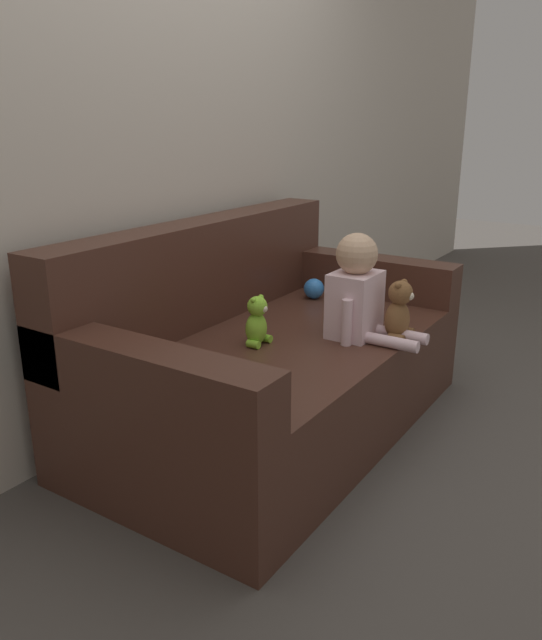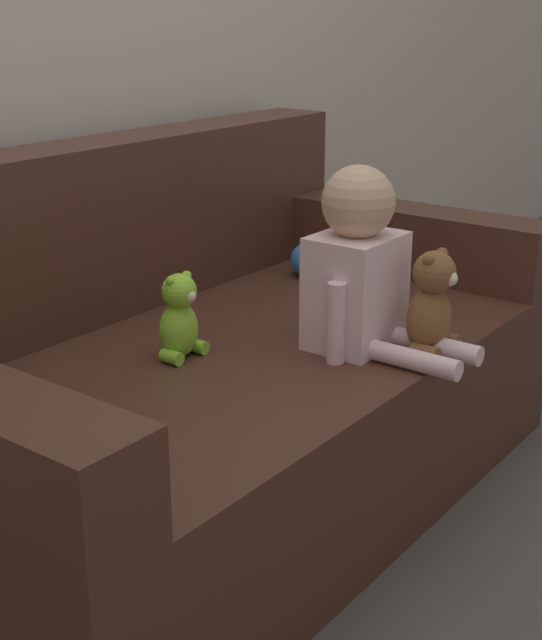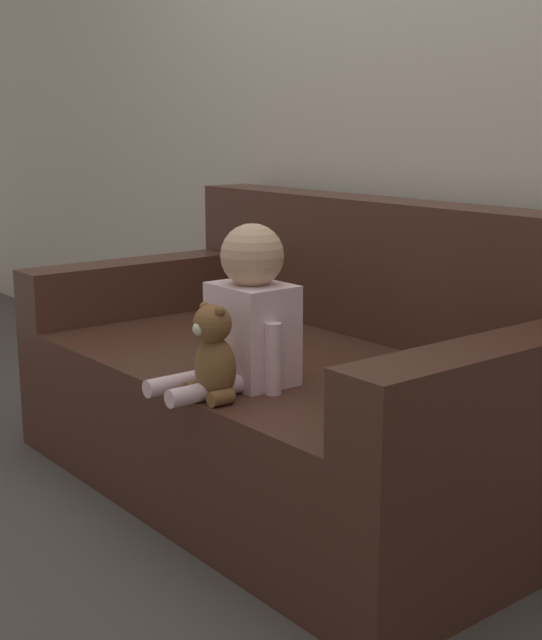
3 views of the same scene
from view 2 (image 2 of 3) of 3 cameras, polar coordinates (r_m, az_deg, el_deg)
ground_plane at (r=2.23m, az=-2.81°, el=-11.05°), size 12.00×12.00×0.00m
couch at (r=2.14m, az=-4.16°, el=-3.90°), size 1.67×0.94×0.83m
person_baby at (r=1.98m, az=5.76°, el=3.24°), size 0.27×0.37×0.41m
teddy_bear_brown at (r=1.98m, az=10.22°, el=0.90°), size 0.14×0.11×0.24m
plush_toy_side at (r=1.94m, az=-5.88°, el=0.10°), size 0.11×0.09×0.19m
toy_ball at (r=2.53m, az=2.33°, el=3.87°), size 0.10×0.10×0.10m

